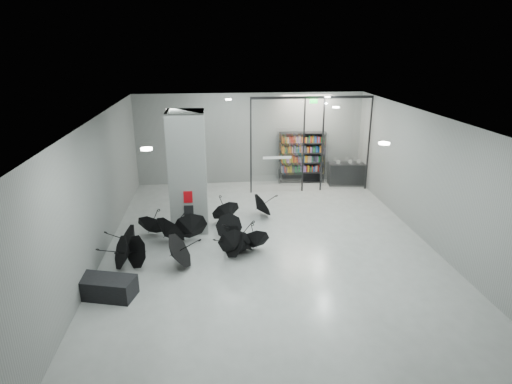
{
  "coord_description": "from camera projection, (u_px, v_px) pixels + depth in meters",
  "views": [
    {
      "loc": [
        -1.66,
        -11.71,
        5.99
      ],
      "look_at": [
        -0.3,
        1.5,
        1.4
      ],
      "focal_mm": 30.17,
      "sensor_mm": 36.0,
      "label": 1
    }
  ],
  "objects": [
    {
      "name": "umbrella_cluster",
      "position": [
        196.0,
        239.0,
        13.18
      ],
      "size": [
        5.41,
        4.73,
        1.33
      ],
      "color": "black",
      "rests_on": "ground"
    },
    {
      "name": "room",
      "position": [
        272.0,
        161.0,
        12.2
      ],
      "size": [
        14.0,
        14.02,
        4.01
      ],
      "color": "gray",
      "rests_on": "ground"
    },
    {
      "name": "shop_counter",
      "position": [
        347.0,
        174.0,
        19.17
      ],
      "size": [
        1.69,
        0.82,
        0.98
      ],
      "primitive_type": "cube",
      "rotation": [
        0.0,
        0.0,
        -0.1
      ],
      "color": "black",
      "rests_on": "ground"
    },
    {
      "name": "column",
      "position": [
        188.0,
        172.0,
        14.11
      ],
      "size": [
        1.2,
        1.2,
        4.0
      ],
      "primitive_type": "cube",
      "color": "slate",
      "rests_on": "ground"
    },
    {
      "name": "bookshelf",
      "position": [
        302.0,
        158.0,
        19.32
      ],
      "size": [
        2.11,
        0.61,
        2.29
      ],
      "primitive_type": null,
      "rotation": [
        0.0,
        0.0,
        -0.09
      ],
      "color": "black",
      "rests_on": "ground"
    },
    {
      "name": "glass_partition",
      "position": [
        311.0,
        141.0,
        17.82
      ],
      "size": [
        5.06,
        0.08,
        4.0
      ],
      "color": "silver",
      "rests_on": "ground"
    },
    {
      "name": "exit_sign",
      "position": [
        314.0,
        101.0,
        17.09
      ],
      "size": [
        0.3,
        0.06,
        0.15
      ],
      "primitive_type": "cube",
      "color": "#0CE533",
      "rests_on": "room"
    },
    {
      "name": "bench",
      "position": [
        103.0,
        287.0,
        10.7
      ],
      "size": [
        1.72,
        1.09,
        0.51
      ],
      "primitive_type": "cube",
      "rotation": [
        0.0,
        0.0,
        -0.27
      ],
      "color": "black",
      "rests_on": "ground"
    },
    {
      "name": "info_panel",
      "position": [
        189.0,
        212.0,
        13.9
      ],
      "size": [
        0.3,
        0.03,
        0.42
      ],
      "primitive_type": "cube",
      "color": "black",
      "rests_on": "column"
    },
    {
      "name": "fire_cabinet",
      "position": [
        188.0,
        197.0,
        13.74
      ],
      "size": [
        0.28,
        0.04,
        0.38
      ],
      "primitive_type": "cube",
      "color": "#A50A07",
      "rests_on": "column"
    }
  ]
}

